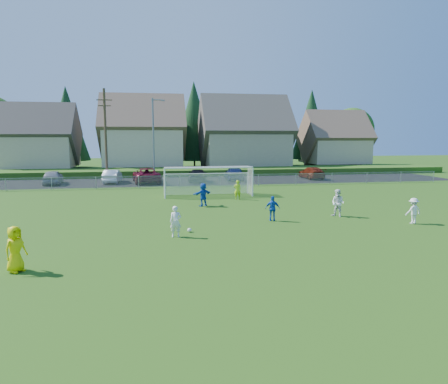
{
  "coord_description": "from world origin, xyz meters",
  "views": [
    {
      "loc": [
        -4.38,
        -17.34,
        4.97
      ],
      "look_at": [
        0.0,
        8.0,
        1.4
      ],
      "focal_mm": 32.0,
      "sensor_mm": 36.0,
      "label": 1
    }
  ],
  "objects_px": {
    "soccer_ball": "(189,230)",
    "goalkeeper": "(237,190)",
    "player_white_a": "(176,222)",
    "player_blue_b": "(203,195)",
    "player_white_c": "(413,211)",
    "car_a": "(53,177)",
    "car_c": "(146,175)",
    "car_b": "(113,176)",
    "car_d": "(198,176)",
    "player_white_b": "(338,203)",
    "soccer_goal": "(208,176)",
    "car_e": "(234,173)",
    "car_g": "(312,173)",
    "player_blue_a": "(273,209)",
    "referee": "(15,249)"
  },
  "relations": [
    {
      "from": "referee",
      "to": "player_white_a",
      "type": "relative_size",
      "value": 1.11
    },
    {
      "from": "player_white_c",
      "to": "soccer_ball",
      "type": "bearing_deg",
      "value": -6.03
    },
    {
      "from": "player_white_a",
      "to": "player_blue_b",
      "type": "distance_m",
      "value": 9.01
    },
    {
      "from": "car_a",
      "to": "car_g",
      "type": "xyz_separation_m",
      "value": [
        29.08,
        0.67,
        -0.05
      ]
    },
    {
      "from": "referee",
      "to": "car_d",
      "type": "relative_size",
      "value": 0.36
    },
    {
      "from": "goalkeeper",
      "to": "car_g",
      "type": "distance_m",
      "value": 18.54
    },
    {
      "from": "goalkeeper",
      "to": "car_e",
      "type": "bearing_deg",
      "value": -95.7
    },
    {
      "from": "player_blue_b",
      "to": "car_g",
      "type": "relative_size",
      "value": 0.35
    },
    {
      "from": "player_blue_b",
      "to": "referee",
      "type": "bearing_deg",
      "value": 24.58
    },
    {
      "from": "car_c",
      "to": "car_e",
      "type": "xyz_separation_m",
      "value": [
        9.88,
        0.61,
        -0.01
      ]
    },
    {
      "from": "player_white_b",
      "to": "car_c",
      "type": "bearing_deg",
      "value": 174.54
    },
    {
      "from": "referee",
      "to": "car_e",
      "type": "distance_m",
      "value": 32.5
    },
    {
      "from": "player_white_c",
      "to": "soccer_goal",
      "type": "xyz_separation_m",
      "value": [
        -10.21,
        13.0,
        0.88
      ]
    },
    {
      "from": "car_a",
      "to": "soccer_goal",
      "type": "bearing_deg",
      "value": 138.27
    },
    {
      "from": "car_c",
      "to": "car_d",
      "type": "bearing_deg",
      "value": 171.83
    },
    {
      "from": "player_white_c",
      "to": "car_a",
      "type": "xyz_separation_m",
      "value": [
        -25.26,
        23.93,
        0.0
      ]
    },
    {
      "from": "player_white_c",
      "to": "soccer_goal",
      "type": "relative_size",
      "value": 0.2
    },
    {
      "from": "soccer_ball",
      "to": "car_d",
      "type": "distance_m",
      "value": 23.61
    },
    {
      "from": "car_a",
      "to": "car_c",
      "type": "height_order",
      "value": "car_c"
    },
    {
      "from": "player_blue_a",
      "to": "player_white_c",
      "type": "bearing_deg",
      "value": -178.51
    },
    {
      "from": "player_white_c",
      "to": "car_g",
      "type": "bearing_deg",
      "value": -104.45
    },
    {
      "from": "goalkeeper",
      "to": "car_b",
      "type": "bearing_deg",
      "value": -46.7
    },
    {
      "from": "player_blue_b",
      "to": "car_e",
      "type": "bearing_deg",
      "value": -140.72
    },
    {
      "from": "referee",
      "to": "car_g",
      "type": "xyz_separation_m",
      "value": [
        23.57,
        29.62,
        -0.17
      ]
    },
    {
      "from": "player_white_b",
      "to": "soccer_goal",
      "type": "xyz_separation_m",
      "value": [
        -6.81,
        10.41,
        0.77
      ]
    },
    {
      "from": "car_b",
      "to": "soccer_goal",
      "type": "xyz_separation_m",
      "value": [
        8.97,
        -11.17,
        0.91
      ]
    },
    {
      "from": "soccer_ball",
      "to": "goalkeeper",
      "type": "relative_size",
      "value": 0.14
    },
    {
      "from": "referee",
      "to": "car_a",
      "type": "height_order",
      "value": "referee"
    },
    {
      "from": "player_blue_a",
      "to": "car_d",
      "type": "height_order",
      "value": "player_blue_a"
    },
    {
      "from": "player_white_a",
      "to": "car_g",
      "type": "bearing_deg",
      "value": 57.77
    },
    {
      "from": "car_c",
      "to": "car_g",
      "type": "distance_m",
      "value": 19.4
    },
    {
      "from": "referee",
      "to": "soccer_ball",
      "type": "bearing_deg",
      "value": -18.6
    },
    {
      "from": "player_white_b",
      "to": "goalkeeper",
      "type": "xyz_separation_m",
      "value": [
        -4.77,
        7.87,
        -0.08
      ]
    },
    {
      "from": "player_blue_b",
      "to": "player_white_b",
      "type": "bearing_deg",
      "value": 113.97
    },
    {
      "from": "player_white_b",
      "to": "player_white_c",
      "type": "distance_m",
      "value": 4.28
    },
    {
      "from": "car_g",
      "to": "player_white_c",
      "type": "bearing_deg",
      "value": 81.78
    },
    {
      "from": "car_a",
      "to": "car_b",
      "type": "xyz_separation_m",
      "value": [
        6.08,
        0.25,
        -0.03
      ]
    },
    {
      "from": "car_a",
      "to": "player_white_c",
      "type": "bearing_deg",
      "value": 130.8
    },
    {
      "from": "player_blue_a",
      "to": "goalkeeper",
      "type": "bearing_deg",
      "value": -70.94
    },
    {
      "from": "car_a",
      "to": "soccer_goal",
      "type": "height_order",
      "value": "soccer_goal"
    },
    {
      "from": "car_b",
      "to": "car_d",
      "type": "distance_m",
      "value": 9.24
    },
    {
      "from": "player_white_a",
      "to": "player_blue_a",
      "type": "distance_m",
      "value": 6.54
    },
    {
      "from": "car_d",
      "to": "car_a",
      "type": "bearing_deg",
      "value": 6.11
    },
    {
      "from": "player_white_b",
      "to": "car_e",
      "type": "height_order",
      "value": "player_white_b"
    },
    {
      "from": "car_e",
      "to": "player_white_c",
      "type": "bearing_deg",
      "value": 107.51
    },
    {
      "from": "player_blue_b",
      "to": "goalkeeper",
      "type": "relative_size",
      "value": 1.08
    },
    {
      "from": "soccer_ball",
      "to": "car_b",
      "type": "bearing_deg",
      "value": 104.63
    },
    {
      "from": "car_c",
      "to": "car_a",
      "type": "bearing_deg",
      "value": -8.14
    },
    {
      "from": "player_blue_b",
      "to": "car_e",
      "type": "xyz_separation_m",
      "value": [
        5.56,
        16.39,
        -0.04
      ]
    },
    {
      "from": "player_white_c",
      "to": "car_e",
      "type": "distance_m",
      "value": 24.93
    }
  ]
}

